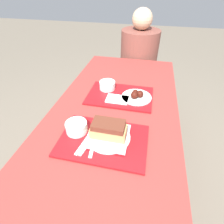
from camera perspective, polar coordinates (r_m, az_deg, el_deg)
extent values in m
plane|color=#706656|center=(1.58, -0.27, -22.89)|extent=(12.00, 12.00, 0.00)
cube|color=maroon|center=(1.02, -0.39, -3.32)|extent=(0.77, 1.88, 0.04)
cylinder|color=maroon|center=(1.98, -4.09, 6.41)|extent=(0.07, 0.07, 0.69)
cylinder|color=maroon|center=(1.92, 15.10, 3.97)|extent=(0.07, 0.07, 0.69)
cube|color=maroon|center=(2.13, 6.71, 11.70)|extent=(0.74, 0.28, 0.04)
cylinder|color=maroon|center=(2.29, -1.42, 7.39)|extent=(0.06, 0.06, 0.42)
cylinder|color=maroon|center=(2.24, 14.12, 5.43)|extent=(0.06, 0.06, 0.42)
cube|color=#B21419|center=(0.88, -3.01, -9.19)|extent=(0.43, 0.30, 0.01)
cube|color=#B21419|center=(1.20, 2.62, 5.36)|extent=(0.43, 0.30, 0.01)
cylinder|color=white|center=(0.92, -11.51, -4.84)|extent=(0.11, 0.11, 0.06)
cylinder|color=beige|center=(0.90, -11.68, -3.84)|extent=(0.10, 0.10, 0.01)
cylinder|color=white|center=(0.88, -1.10, -8.11)|extent=(0.22, 0.22, 0.01)
cube|color=silver|center=(0.88, -1.11, -7.75)|extent=(0.20, 0.20, 0.01)
cube|color=tan|center=(0.86, -1.13, -6.32)|extent=(0.17, 0.09, 0.05)
cube|color=brown|center=(0.83, -1.17, -4.30)|extent=(0.16, 0.09, 0.03)
cube|color=white|center=(0.87, -7.51, -9.91)|extent=(0.05, 0.17, 0.00)
cube|color=white|center=(0.86, -6.11, -10.17)|extent=(0.04, 0.17, 0.00)
cube|color=white|center=(0.87, -8.90, -9.64)|extent=(0.04, 0.17, 0.00)
cube|color=#3F3F47|center=(0.93, -3.60, -5.55)|extent=(0.04, 0.03, 0.01)
cylinder|color=white|center=(1.25, -1.53, 8.74)|extent=(0.11, 0.11, 0.06)
cylinder|color=beige|center=(1.24, -1.55, 9.61)|extent=(0.10, 0.10, 0.01)
cylinder|color=white|center=(1.18, 7.99, 4.89)|extent=(0.20, 0.20, 0.01)
sphere|color=#42140C|center=(1.16, 9.10, 5.81)|extent=(0.05, 0.05, 0.05)
sphere|color=#42140C|center=(1.18, 7.58, 6.35)|extent=(0.04, 0.04, 0.04)
sphere|color=#42140C|center=(1.14, 7.33, 5.50)|extent=(0.05, 0.05, 0.05)
cube|color=white|center=(1.14, 1.69, 4.23)|extent=(0.14, 0.10, 0.01)
cylinder|color=brown|center=(2.03, 8.79, 18.18)|extent=(0.40, 0.40, 0.49)
sphere|color=tan|center=(1.94, 9.88, 27.78)|extent=(0.20, 0.20, 0.20)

